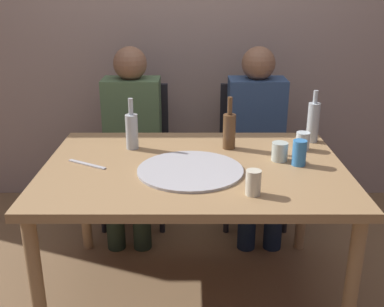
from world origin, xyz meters
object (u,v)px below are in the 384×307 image
object	(u,v)px
soda_can	(301,153)
dining_table	(196,179)
tumbler_near	(255,183)
tumbler_far	(304,141)
pizza_tray	(192,170)
chair_left	(137,144)
wine_glass	(281,152)
table_knife	(89,164)
guest_in_beanie	(259,133)
guest_in_sweater	(133,133)
wine_bottle	(134,130)
chair_right	(255,144)
water_bottle	(231,130)
beer_bottle	(315,122)

from	to	relation	value
soda_can	dining_table	bearing A→B (deg)	-179.65
tumbler_near	tumbler_far	distance (m)	0.63
pizza_tray	chair_left	distance (m)	1.07
wine_glass	table_knife	distance (m)	0.92
tumbler_near	soda_can	size ratio (longest dim) A/B	0.86
wine_glass	guest_in_beanie	xyz separation A→B (m)	(-0.01, 0.69, -0.13)
pizza_tray	guest_in_beanie	distance (m)	0.93
soda_can	guest_in_sweater	distance (m)	1.17
wine_glass	table_knife	xyz separation A→B (m)	(-0.92, -0.06, -0.04)
wine_bottle	guest_in_sweater	distance (m)	0.55
dining_table	soda_can	world-z (taller)	soda_can
wine_bottle	tumbler_near	world-z (taller)	wine_bottle
guest_in_beanie	tumbler_far	bearing A→B (deg)	106.31
dining_table	chair_right	xyz separation A→B (m)	(0.40, 0.90, -0.14)
tumbler_near	soda_can	xyz separation A→B (m)	(0.26, 0.33, 0.01)
chair_left	chair_right	xyz separation A→B (m)	(0.80, 0.00, 0.00)
guest_in_beanie	chair_left	bearing A→B (deg)	-10.76
chair_right	tumbler_far	bearing A→B (deg)	102.86
soda_can	guest_in_sweater	xyz separation A→B (m)	(-0.89, 0.75, -0.14)
tumbler_far	wine_glass	world-z (taller)	tumbler_far
tumbler_near	tumbler_far	xyz separation A→B (m)	(0.32, 0.54, -0.01)
water_bottle	pizza_tray	bearing A→B (deg)	-122.30
pizza_tray	tumbler_far	world-z (taller)	tumbler_far
beer_bottle	guest_in_beanie	xyz separation A→B (m)	(-0.24, 0.40, -0.19)
wine_bottle	soda_can	distance (m)	0.85
beer_bottle	chair_right	xyz separation A→B (m)	(-0.24, 0.55, -0.32)
table_knife	guest_in_beanie	size ratio (longest dim) A/B	0.19
tumbler_near	chair_right	xyz separation A→B (m)	(0.16, 1.23, -0.26)
water_bottle	tumbler_near	distance (m)	0.57
wine_bottle	water_bottle	distance (m)	0.50
wine_glass	dining_table	bearing A→B (deg)	-171.88
dining_table	soda_can	xyz separation A→B (m)	(0.50, 0.00, 0.13)
soda_can	guest_in_beanie	bearing A→B (deg)	97.03
chair_right	tumbler_near	bearing A→B (deg)	82.35
tumbler_near	soda_can	world-z (taller)	soda_can
wine_glass	soda_can	size ratio (longest dim) A/B	0.75
guest_in_sweater	guest_in_beanie	world-z (taller)	same
water_bottle	tumbler_far	bearing A→B (deg)	-3.51
wine_bottle	table_knife	bearing A→B (deg)	-128.58
pizza_tray	guest_in_sweater	xyz separation A→B (m)	(-0.38, 0.83, -0.09)
table_knife	guest_in_beanie	distance (m)	1.18
tumbler_far	chair_right	world-z (taller)	chair_right
chair_left	guest_in_sweater	bearing A→B (deg)	90.00
tumbler_near	guest_in_sweater	distance (m)	1.25
water_bottle	guest_in_beanie	distance (m)	0.59
chair_left	tumbler_near	bearing A→B (deg)	117.28
pizza_tray	beer_bottle	bearing A→B (deg)	32.88
tumbler_far	wine_glass	size ratio (longest dim) A/B	1.02
pizza_tray	tumbler_far	xyz separation A→B (m)	(0.58, 0.29, 0.04)
table_knife	chair_left	distance (m)	0.94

